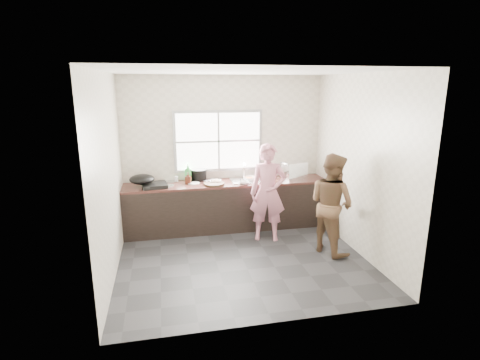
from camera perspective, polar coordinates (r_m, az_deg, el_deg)
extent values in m
cube|color=#27272A|center=(5.73, 0.36, -11.93)|extent=(3.60, 3.20, 0.01)
cube|color=silver|center=(5.15, 0.41, 16.28)|extent=(3.60, 3.20, 0.01)
cube|color=beige|center=(6.82, -2.47, 4.33)|extent=(3.60, 0.01, 2.70)
cube|color=silver|center=(5.21, -19.41, 0.43)|extent=(0.01, 3.20, 2.70)
cube|color=silver|center=(5.92, 17.74, 2.13)|extent=(0.01, 3.20, 2.70)
cube|color=beige|center=(3.78, 5.54, -3.89)|extent=(3.60, 0.01, 2.70)
cube|color=black|center=(6.75, -1.95, -4.01)|extent=(3.60, 0.62, 0.82)
cube|color=#3D1E19|center=(6.63, -1.98, -0.47)|extent=(3.60, 0.64, 0.04)
cube|color=silver|center=(6.69, 0.97, -0.11)|extent=(0.55, 0.45, 0.02)
cylinder|color=silver|center=(6.84, 0.61, 1.47)|extent=(0.02, 0.02, 0.30)
cube|color=#9EA0A5|center=(6.76, -3.31, 5.95)|extent=(1.60, 0.05, 1.10)
cube|color=white|center=(6.74, -3.28, 5.92)|extent=(1.50, 0.01, 1.00)
imported|color=#CD7B90|center=(6.18, 4.26, -2.42)|extent=(0.63, 0.49, 1.51)
imported|color=brown|center=(5.87, 13.75, -3.50)|extent=(0.83, 0.92, 1.55)
cylinder|color=#2F1F12|center=(6.44, -3.98, -0.59)|extent=(0.41, 0.41, 0.04)
cube|color=silver|center=(6.59, -4.73, -0.04)|extent=(0.21, 0.17, 0.01)
imported|color=silver|center=(6.55, -3.76, -0.25)|extent=(0.24, 0.24, 0.05)
imported|color=white|center=(6.70, 1.48, 0.13)|extent=(0.22, 0.22, 0.06)
imported|color=silver|center=(6.46, 0.59, -0.36)|extent=(0.22, 0.22, 0.07)
cylinder|color=black|center=(6.76, -6.32, 0.80)|extent=(0.34, 0.34, 0.20)
cylinder|color=white|center=(6.55, -7.06, -0.49)|extent=(0.24, 0.24, 0.02)
imported|color=green|center=(6.66, -7.92, 1.14)|extent=(0.14, 0.14, 0.34)
imported|color=#3E1A0F|center=(6.54, -7.89, 0.22)|extent=(0.11, 0.11, 0.18)
imported|color=#4D2313|center=(6.72, -6.06, 0.53)|extent=(0.15, 0.15, 0.16)
cylinder|color=white|center=(6.75, -9.67, 0.18)|extent=(0.07, 0.07, 0.09)
cube|color=black|center=(6.45, -12.88, -0.78)|extent=(0.45, 0.45, 0.06)
ellipsoid|color=black|center=(6.46, -14.72, 0.11)|extent=(0.54, 0.54, 0.16)
cube|color=white|center=(6.89, 8.21, 1.45)|extent=(0.48, 0.39, 0.31)
cylinder|color=silver|center=(6.47, -11.04, -0.85)|extent=(0.31, 0.31, 0.01)
cylinder|color=#ACADB3|center=(6.75, -10.51, -0.20)|extent=(0.26, 0.26, 0.01)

